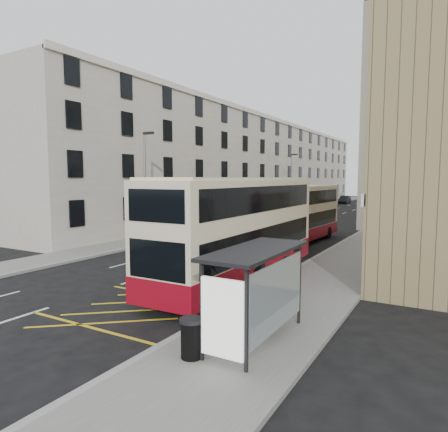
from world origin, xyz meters
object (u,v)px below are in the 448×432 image
Objects in this scene: double_decker_front at (240,229)px; car_dark at (345,200)px; pedestrian_mid at (288,280)px; white_van at (283,211)px; pedestrian_far at (261,282)px; pedestrian_near at (265,295)px; litter_bin at (191,337)px; street_lamp_far at (292,180)px; car_silver at (331,204)px; double_decker_rear at (299,214)px; street_lamp_near at (146,181)px; bus_shelter at (255,277)px; car_red at (381,202)px.

car_dark is (-9.45, 61.32, -1.76)m from double_decker_front.
white_van is (-12.78, 31.79, -0.25)m from pedestrian_mid.
double_decker_front reaches higher than pedestrian_far.
pedestrian_far reaches higher than pedestrian_near.
white_van is (-12.85, 34.05, -0.24)m from pedestrian_near.
litter_bin is 5.75m from pedestrian_mid.
street_lamp_far is 4.64× the size of pedestrian_near.
car_silver is 0.97× the size of car_dark.
car_silver is at bearing -44.33° from pedestrian_far.
double_decker_rear is 35.50m from car_silver.
street_lamp_near reaches higher than pedestrian_near.
bus_shelter is 0.35× the size of double_decker_front.
car_red is (8.77, 19.48, -3.91)m from street_lamp_far.
white_van is at bearing 74.10° from car_red.
street_lamp_near is at bearing 80.15° from car_red.
car_silver is (-6.91, 34.79, -1.44)m from double_decker_rear.
street_lamp_near reaches higher than double_decker_front.
car_red is (-4.68, 58.72, -0.38)m from pedestrian_far.
pedestrian_mid is (14.08, -38.19, -3.61)m from street_lamp_far.
litter_bin is 70.50m from car_dark.
litter_bin is (13.58, -13.91, -3.94)m from street_lamp_near.
pedestrian_far is (13.45, -9.24, -3.53)m from street_lamp_near.
double_decker_front reaches higher than litter_bin.
street_lamp_near is 16.70m from pedestrian_far.
litter_bin is 39.47m from white_van.
car_dark reaches higher than car_red.
pedestrian_near reaches higher than car_red.
street_lamp_near is 1.43× the size of white_van.
double_decker_rear is 2.44× the size of car_dark.
double_decker_front is 4.34m from pedestrian_mid.
pedestrian_near reaches higher than white_van.
car_silver is at bearing 104.48° from double_decker_rear.
car_dark is at bearing -45.98° from pedestrian_far.
street_lamp_far is 4.55× the size of pedestrian_mid.
double_decker_front is at bearing 120.89° from bus_shelter.
white_van is at bearing -114.73° from car_silver.
pedestrian_far reaches higher than car_red.
white_van reaches higher than car_silver.
bus_shelter is at bearing -59.58° from double_decker_front.
street_lamp_far is at bearing -82.28° from pedestrian_near.
street_lamp_near reaches higher than bus_shelter.
pedestrian_mid reaches higher than litter_bin.
litter_bin is 0.61× the size of pedestrian_near.
street_lamp_far reaches higher than double_decker_rear.
bus_shelter is 0.85× the size of car_red.
double_decker_front is at bearing 109.23° from litter_bin.
pedestrian_mid is at bearing -68.93° from double_decker_rear.
pedestrian_far is at bearing -71.83° from pedestrian_near.
car_silver reaches higher than car_red.
pedestrian_mid reaches higher than pedestrian_near.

